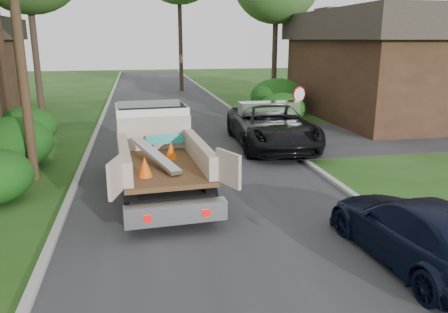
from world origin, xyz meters
name	(u,v)px	position (x,y,z in m)	size (l,w,h in m)	color
ground	(227,227)	(0.00, 0.00, 0.00)	(120.00, 120.00, 0.00)	#1F3F12
road	(184,140)	(0.00, 10.00, 0.00)	(8.00, 90.00, 0.02)	#28282B
side_street	(427,133)	(12.00, 9.00, 0.01)	(16.00, 7.00, 0.02)	#28282B
curb_left	(92,142)	(-4.10, 10.00, 0.06)	(0.20, 90.00, 0.12)	#9E9E99
curb_right	(268,135)	(4.10, 10.00, 0.06)	(0.20, 90.00, 0.12)	#9E9E99
stop_sign	(299,101)	(5.20, 9.00, 1.78)	(0.71, 0.32, 2.48)	slate
utility_pole	(16,17)	(-5.48, 4.98, 5.17)	(2.42, 1.25, 10.00)	#382619
house_right	(395,63)	(13.00, 14.00, 3.16)	(9.72, 12.96, 6.20)	#351F15
hedge_left_b	(11,143)	(-6.50, 6.50, 0.94)	(2.86, 2.86, 1.87)	#184610
hedge_left_c	(26,127)	(-6.80, 10.00, 0.85)	(2.60, 2.60, 1.70)	#184610
hedge_right_a	(282,108)	(5.80, 13.00, 0.85)	(2.60, 2.60, 1.70)	#184610
hedge_right_b	(278,96)	(6.50, 16.00, 1.10)	(3.38, 3.38, 2.21)	#184610
flatbed_truck	(156,144)	(-1.52, 3.75, 1.32)	(3.05, 6.57, 2.43)	black
black_pickup	(272,125)	(3.60, 7.95, 0.92)	(3.06, 6.64, 1.84)	black
navy_suv	(419,232)	(3.49, -2.50, 0.70)	(1.96, 4.81, 1.40)	black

